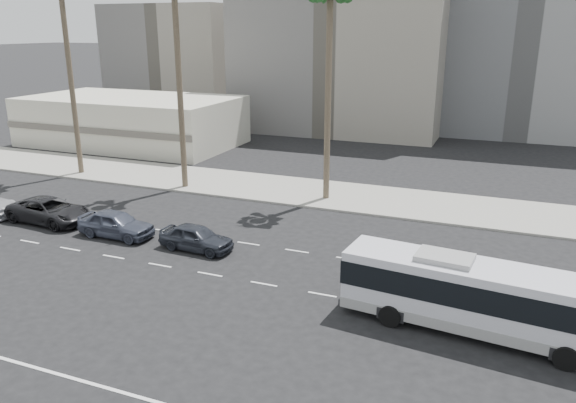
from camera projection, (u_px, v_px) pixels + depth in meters
The scene contains 10 objects.
ground at pixel (322, 295), 25.99m from camera, with size 700.00×700.00×0.00m, color black.
sidewalk_north at pixel (391, 201), 39.69m from camera, with size 120.00×7.00×0.15m, color gray.
commercial_low at pixel (132, 121), 58.90m from camera, with size 22.00×12.16×5.00m.
midrise_beige_west at pixel (347, 53), 67.39m from camera, with size 24.00×18.00×18.00m, color slate.
midrise_gray_center at pixel (529, 18), 65.29m from camera, with size 20.00×20.00×26.00m, color slate.
midrise_beige_far at pixel (186, 59), 81.50m from camera, with size 18.00×16.00×15.00m, color slate.
city_bus at pixel (477, 295), 22.37m from camera, with size 11.11×3.55×3.13m.
car_a at pixel (196, 237), 31.05m from camera, with size 4.30×1.73×1.47m, color #272A33.
car_b at pixel (116, 224), 33.00m from camera, with size 4.72×1.90×1.61m, color #3C4151.
car_c at pixel (50, 211), 35.44m from camera, with size 5.67×2.61×1.57m, color black.
Camera 1 is at (7.25, -22.39, 11.97)m, focal length 34.61 mm.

